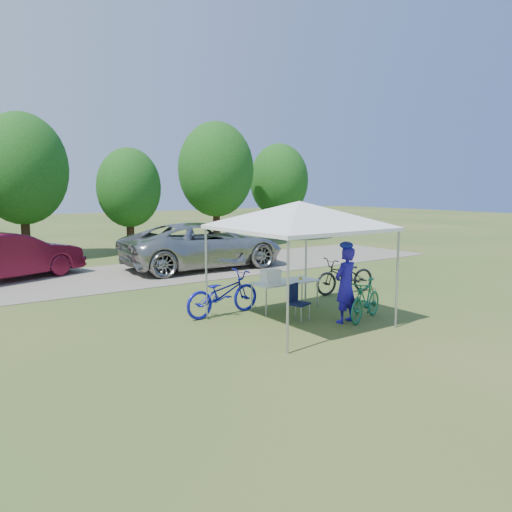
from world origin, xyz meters
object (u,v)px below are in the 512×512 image
at_px(minivan, 204,245).
at_px(sedan, 8,256).
at_px(cyclist, 345,285).
at_px(bike_blue, 223,293).
at_px(folding_chair, 296,299).
at_px(bike_green, 366,300).
at_px(cooler, 271,276).
at_px(folding_table, 285,283).
at_px(bike_dark, 345,276).

distance_m(minivan, sedan, 6.57).
height_order(cyclist, bike_blue, cyclist).
distance_m(folding_chair, bike_green, 1.59).
xyz_separation_m(folding_chair, cooler, (-0.01, 0.95, 0.39)).
bearing_deg(folding_table, sedan, 121.62).
height_order(folding_chair, sedan, sedan).
distance_m(folding_table, sedan, 9.57).
bearing_deg(bike_dark, cooler, -74.57).
distance_m(folding_table, minivan, 6.80).
bearing_deg(folding_chair, cooler, 71.97).
bearing_deg(bike_blue, cooler, -110.67).
height_order(bike_blue, bike_green, bike_blue).
bearing_deg(sedan, cyclist, -172.36).
bearing_deg(bike_green, bike_blue, -152.98).
bearing_deg(cooler, bike_dark, 8.35).
bearing_deg(sedan, folding_table, -169.04).
relative_size(cooler, bike_blue, 0.23).
xyz_separation_m(bike_blue, sedan, (-3.41, 7.80, 0.28)).
bearing_deg(folding_table, minivan, 78.31).
height_order(cooler, cyclist, cyclist).
height_order(cyclist, minivan, same).
bearing_deg(bike_dark, bike_blue, -81.72).
xyz_separation_m(cyclist, bike_green, (0.50, -0.16, -0.39)).
bearing_deg(folding_chair, bike_blue, 112.98).
distance_m(folding_table, bike_green, 2.10).
bearing_deg(bike_dark, folding_table, -73.12).
xyz_separation_m(folding_table, bike_dark, (2.54, 0.44, -0.14)).
distance_m(cooler, minivan, 6.90).
relative_size(folding_chair, bike_green, 0.52).
bearing_deg(cyclist, minivan, -105.46).
bearing_deg(folding_chair, bike_green, -56.45).
distance_m(cooler, bike_dark, 3.04).
bearing_deg(folding_table, folding_chair, -114.64).
bearing_deg(minivan, cyclist, 175.15).
distance_m(bike_dark, sedan, 10.80).
distance_m(bike_blue, bike_dark, 4.14).
bearing_deg(folding_chair, cyclist, -65.87).
bearing_deg(cooler, minivan, 74.64).
height_order(folding_chair, minivan, minivan).
distance_m(folding_chair, minivan, 7.83).
xyz_separation_m(folding_table, sedan, (-5.02, 8.15, 0.14)).
relative_size(cyclist, minivan, 0.28).
bearing_deg(folding_table, bike_green, -66.76).
distance_m(cooler, bike_blue, 1.25).
height_order(folding_table, bike_green, bike_green).
distance_m(bike_blue, bike_green, 3.33).
bearing_deg(bike_green, bike_dark, 124.14).
bearing_deg(cooler, cyclist, -66.34).
bearing_deg(sedan, bike_green, -170.54).
height_order(bike_green, minivan, minivan).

